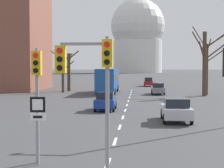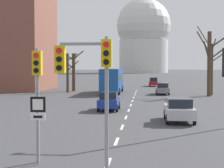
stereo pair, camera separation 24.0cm
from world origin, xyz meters
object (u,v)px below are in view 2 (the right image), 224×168
(sedan_near_left, at_px, (179,110))
(sedan_near_right, at_px, (162,89))
(route_sign_post, at_px, (38,117))
(city_bus, at_px, (112,79))
(traffic_signal_centre_tall, at_px, (90,71))
(sedan_mid_centre, at_px, (109,101))
(sedan_far_left, at_px, (153,82))
(traffic_signal_near_left, at_px, (37,83))

(sedan_near_left, height_order, sedan_near_right, sedan_near_left)
(route_sign_post, xyz_separation_m, city_bus, (-0.63, 38.95, 0.18))
(traffic_signal_centre_tall, distance_m, city_bus, 40.42)
(traffic_signal_centre_tall, distance_m, sedan_near_right, 38.92)
(route_sign_post, relative_size, city_bus, 0.25)
(route_sign_post, xyz_separation_m, sedan_near_right, (6.44, 37.26, -1.06))
(sedan_near_left, xyz_separation_m, city_bus, (-7.12, 26.93, 1.20))
(traffic_signal_centre_tall, height_order, sedan_near_right, traffic_signal_centre_tall)
(traffic_signal_centre_tall, xyz_separation_m, city_bus, (-2.88, 40.28, -1.65))
(sedan_mid_centre, height_order, sedan_far_left, sedan_far_left)
(sedan_near_left, bearing_deg, sedan_far_left, 91.10)
(traffic_signal_near_left, bearing_deg, sedan_mid_centre, 86.54)
(traffic_signal_centre_tall, xyz_separation_m, sedan_near_right, (4.18, 38.58, -2.90))
(traffic_signal_centre_tall, distance_m, sedan_mid_centre, 19.83)
(traffic_signal_centre_tall, relative_size, city_bus, 0.45)
(sedan_near_left, xyz_separation_m, sedan_far_left, (-0.88, 45.92, -0.01))
(sedan_near_left, height_order, city_bus, city_bus)
(route_sign_post, distance_m, city_bus, 38.96)
(sedan_near_right, bearing_deg, traffic_signal_centre_tall, -96.18)
(traffic_signal_centre_tall, xyz_separation_m, sedan_far_left, (3.35, 59.28, -2.86))
(traffic_signal_near_left, height_order, sedan_near_left, traffic_signal_near_left)
(traffic_signal_centre_tall, distance_m, sedan_far_left, 59.44)
(city_bus, bearing_deg, sedan_mid_centre, -85.60)
(traffic_signal_near_left, height_order, route_sign_post, traffic_signal_near_left)
(traffic_signal_near_left, xyz_separation_m, route_sign_post, (0.12, -0.35, -1.34))
(traffic_signal_centre_tall, xyz_separation_m, route_sign_post, (-2.26, 1.33, -1.83))
(sedan_mid_centre, distance_m, city_bus, 20.80)
(route_sign_post, height_order, sedan_mid_centre, route_sign_post)
(traffic_signal_centre_tall, bearing_deg, route_sign_post, 149.53)
(sedan_near_left, relative_size, sedan_mid_centre, 1.13)
(route_sign_post, bearing_deg, traffic_signal_centre_tall, -30.47)
(sedan_mid_centre, xyz_separation_m, sedan_far_left, (4.64, 39.70, 0.02))
(traffic_signal_centre_tall, height_order, sedan_near_left, traffic_signal_centre_tall)
(sedan_far_left, xyz_separation_m, city_bus, (-6.23, -18.99, 1.21))
(traffic_signal_near_left, relative_size, traffic_signal_centre_tall, 0.94)
(traffic_signal_centre_tall, bearing_deg, sedan_near_right, 83.82)
(route_sign_post, relative_size, sedan_far_left, 0.64)
(sedan_near_right, bearing_deg, sedan_far_left, 92.30)
(sedan_near_left, bearing_deg, sedan_mid_centre, 131.56)
(traffic_signal_centre_tall, bearing_deg, city_bus, 94.09)
(route_sign_post, bearing_deg, sedan_near_left, 61.65)
(sedan_near_left, xyz_separation_m, sedan_mid_centre, (-5.52, 6.23, -0.02))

